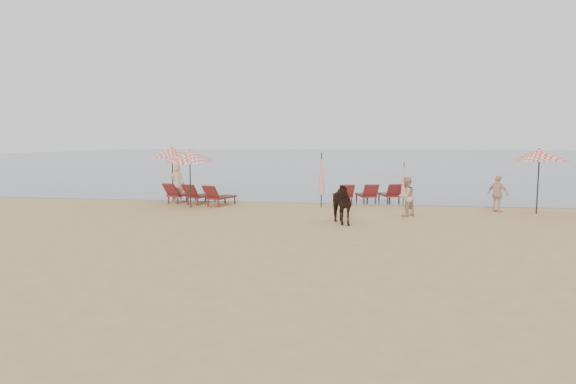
% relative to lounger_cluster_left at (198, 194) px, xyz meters
% --- Properties ---
extents(ground, '(120.00, 120.00, 0.00)m').
position_rel_lounger_cluster_left_xyz_m(ground, '(5.00, -8.98, -0.47)').
color(ground, tan).
rests_on(ground, ground).
extents(sea, '(160.00, 140.00, 0.06)m').
position_rel_lounger_cluster_left_xyz_m(sea, '(5.00, 71.02, -0.47)').
color(sea, '#51606B').
rests_on(sea, ground).
extents(lounger_cluster_left, '(3.53, 2.75, 0.68)m').
position_rel_lounger_cluster_left_xyz_m(lounger_cluster_left, '(0.00, 0.00, 0.00)').
color(lounger_cluster_left, maroon).
rests_on(lounger_cluster_left, ground).
extents(lounger_cluster_right, '(3.44, 2.58, 0.67)m').
position_rel_lounger_cluster_left_xyz_m(lounger_cluster_right, '(8.06, 1.57, -0.01)').
color(lounger_cluster_right, maroon).
rests_on(lounger_cluster_right, ground).
extents(umbrella_open_left_a, '(2.41, 2.41, 2.74)m').
position_rel_lounger_cluster_left_xyz_m(umbrella_open_left_a, '(-1.58, 0.74, 1.99)').
color(umbrella_open_left_a, black).
rests_on(umbrella_open_left_a, ground).
extents(umbrella_open_left_b, '(2.16, 2.20, 2.76)m').
position_rel_lounger_cluster_left_xyz_m(umbrella_open_left_b, '(0.03, -1.11, 1.91)').
color(umbrella_open_left_b, black).
rests_on(umbrella_open_left_b, ground).
extents(umbrella_open_right, '(2.25, 2.25, 2.74)m').
position_rel_lounger_cluster_left_xyz_m(umbrella_open_right, '(15.06, -0.72, 2.00)').
color(umbrella_open_right, black).
rests_on(umbrella_open_right, ground).
extents(umbrella_closed_left, '(0.31, 0.31, 2.52)m').
position_rel_lounger_cluster_left_xyz_m(umbrella_closed_left, '(5.95, -0.17, 1.07)').
color(umbrella_closed_left, black).
rests_on(umbrella_closed_left, ground).
extents(umbrella_closed_right, '(0.25, 0.25, 2.08)m').
position_rel_lounger_cluster_left_xyz_m(umbrella_closed_right, '(9.73, 1.05, 0.81)').
color(umbrella_closed_right, black).
rests_on(umbrella_closed_right, ground).
extents(cow, '(1.45, 1.97, 1.51)m').
position_rel_lounger_cluster_left_xyz_m(cow, '(6.94, -4.39, 0.28)').
color(cow, black).
rests_on(cow, ground).
extents(beachgoer_left, '(0.69, 0.46, 1.89)m').
position_rel_lounger_cluster_left_xyz_m(beachgoer_left, '(-1.20, 0.40, 0.47)').
color(beachgoer_left, '#D6AB86').
rests_on(beachgoer_left, ground).
extents(beachgoer_right_a, '(0.98, 0.97, 1.60)m').
position_rel_lounger_cluster_left_xyz_m(beachgoer_right_a, '(9.57, -2.26, 0.33)').
color(beachgoer_right_a, tan).
rests_on(beachgoer_right_a, ground).
extents(beachgoer_right_b, '(0.93, 0.91, 1.57)m').
position_rel_lounger_cluster_left_xyz_m(beachgoer_right_b, '(13.56, -0.48, 0.31)').
color(beachgoer_right_b, '#DCA889').
rests_on(beachgoer_right_b, ground).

